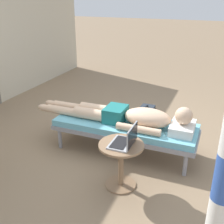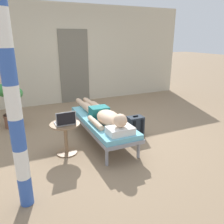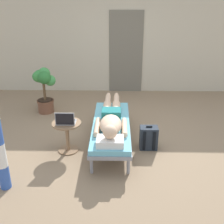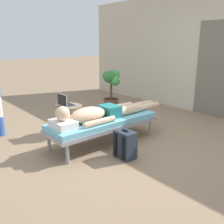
% 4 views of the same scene
% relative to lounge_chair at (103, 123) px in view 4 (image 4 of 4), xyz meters
% --- Properties ---
extents(ground_plane, '(40.00, 40.00, 0.00)m').
position_rel_lounge_chair_xyz_m(ground_plane, '(0.21, 0.20, -0.35)').
color(ground_plane, '#8C7256').
extents(house_wall_back, '(7.60, 0.20, 2.70)m').
position_rel_lounge_chair_xyz_m(house_wall_back, '(-0.00, 2.92, 1.00)').
color(house_wall_back, beige).
rests_on(house_wall_back, ground).
extents(house_door_panel, '(0.84, 0.03, 2.04)m').
position_rel_lounge_chair_xyz_m(house_door_panel, '(0.31, 2.81, 0.67)').
color(house_door_panel, '#6D6759').
rests_on(house_door_panel, ground).
extents(lounge_chair, '(0.65, 1.89, 0.42)m').
position_rel_lounge_chair_xyz_m(lounge_chair, '(0.00, 0.00, 0.00)').
color(lounge_chair, gray).
rests_on(lounge_chair, ground).
extents(person_reclining, '(0.53, 2.17, 0.32)m').
position_rel_lounge_chair_xyz_m(person_reclining, '(0.00, -0.06, 0.17)').
color(person_reclining, white).
rests_on(person_reclining, lounge_chair).
extents(side_table, '(0.48, 0.48, 0.52)m').
position_rel_lounge_chair_xyz_m(side_table, '(-0.72, -0.22, 0.01)').
color(side_table, '#8C6B4C').
rests_on(side_table, ground).
extents(laptop, '(0.31, 0.24, 0.23)m').
position_rel_lounge_chair_xyz_m(laptop, '(-0.72, -0.27, 0.24)').
color(laptop, '#A5A8AD').
rests_on(laptop, side_table).
extents(backpack, '(0.30, 0.26, 0.42)m').
position_rel_lounge_chair_xyz_m(backpack, '(0.64, -0.11, -0.15)').
color(backpack, '#262D38').
rests_on(backpack, ground).
extents(potted_plant, '(0.50, 0.47, 0.98)m').
position_rel_lounge_chair_xyz_m(potted_plant, '(-1.47, 1.40, 0.25)').
color(potted_plant, brown).
rests_on(potted_plant, ground).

